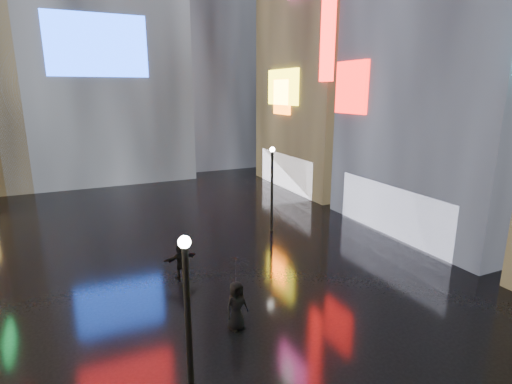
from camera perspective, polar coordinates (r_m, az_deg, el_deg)
ground at (r=22.55m, az=-8.57°, el=-7.74°), size 140.00×140.00×0.00m
building_right_far at (r=37.47m, az=11.74°, el=22.61°), size 10.28×12.00×28.00m
tower_flank_right at (r=49.16m, az=-7.65°, el=24.30°), size 12.00×12.00×34.00m
lamp_near at (r=10.29m, az=-9.65°, el=-18.03°), size 0.30×0.30×5.20m
lamp_far at (r=23.89m, az=2.29°, el=1.09°), size 0.30×0.30×5.20m
pedestrian_4 at (r=14.90m, az=-2.79°, el=-15.90°), size 1.02×0.80×1.84m
pedestrian_5 at (r=18.90m, az=-10.63°, el=-9.54°), size 1.63×0.73×1.69m
umbrella_2 at (r=14.26m, az=-2.86°, el=-11.13°), size 1.13×1.15×0.91m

